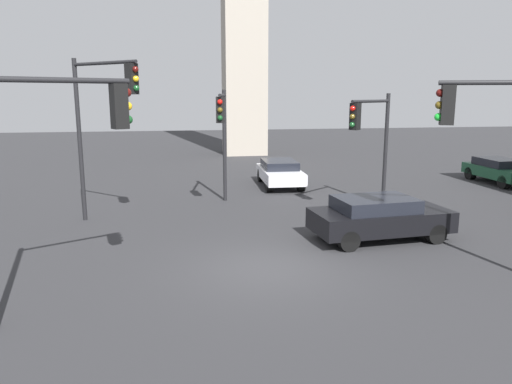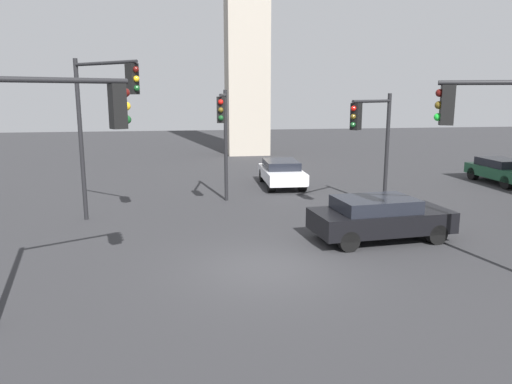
# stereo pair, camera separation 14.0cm
# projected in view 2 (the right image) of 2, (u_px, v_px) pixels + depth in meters

# --- Properties ---
(ground_plane) EXTENTS (105.31, 105.31, 0.00)m
(ground_plane) POSITION_uv_depth(u_px,v_px,m) (266.00, 268.00, 13.41)
(ground_plane) COLOR #2D2D30
(traffic_light_0) EXTENTS (2.94, 1.65, 5.17)m
(traffic_light_0) POSITION_uv_depth(u_px,v_px,m) (53.00, 143.00, 10.13)
(traffic_light_0) COLOR black
(traffic_light_0) RESTS_ON ground_plane
(traffic_light_1) EXTENTS (2.35, 1.87, 4.76)m
(traffic_light_1) POSITION_uv_depth(u_px,v_px,m) (372.00, 130.00, 19.11)
(traffic_light_1) COLOR black
(traffic_light_1) RESTS_ON ground_plane
(traffic_light_2) EXTENTS (2.46, 2.39, 5.99)m
(traffic_light_2) POSITION_uv_depth(u_px,v_px,m) (103.00, 108.00, 17.02)
(traffic_light_2) COLOR black
(traffic_light_2) RESTS_ON ground_plane
(traffic_light_3) EXTENTS (0.68, 2.91, 4.91)m
(traffic_light_3) POSITION_uv_depth(u_px,v_px,m) (224.00, 125.00, 20.00)
(traffic_light_3) COLOR black
(traffic_light_3) RESTS_ON ground_plane
(traffic_light_4) EXTENTS (2.65, 1.19, 5.37)m
(traffic_light_4) POSITION_uv_depth(u_px,v_px,m) (497.00, 135.00, 12.10)
(traffic_light_4) COLOR black
(traffic_light_4) RESTS_ON ground_plane
(car_0) EXTENTS (1.82, 4.18, 1.33)m
(car_0) POSITION_uv_depth(u_px,v_px,m) (502.00, 170.00, 25.94)
(car_0) COLOR #19472D
(car_0) RESTS_ON ground_plane
(car_2) EXTENTS (4.64, 2.38, 1.43)m
(car_2) POSITION_uv_depth(u_px,v_px,m) (379.00, 217.00, 15.88)
(car_2) COLOR black
(car_2) RESTS_ON ground_plane
(car_3) EXTENTS (2.08, 4.47, 1.32)m
(car_3) POSITION_uv_depth(u_px,v_px,m) (282.00, 172.00, 25.28)
(car_3) COLOR silver
(car_3) RESTS_ON ground_plane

